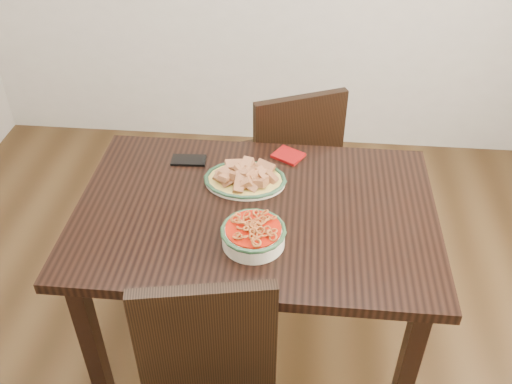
# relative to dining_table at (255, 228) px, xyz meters

# --- Properties ---
(floor) EXTENTS (3.50, 3.50, 0.00)m
(floor) POSITION_rel_dining_table_xyz_m (-0.07, -0.11, -0.66)
(floor) COLOR #342210
(floor) RESTS_ON ground
(dining_table) EXTENTS (1.29, 0.86, 0.75)m
(dining_table) POSITION_rel_dining_table_xyz_m (0.00, 0.00, 0.00)
(dining_table) COLOR black
(dining_table) RESTS_ON ground
(chair_far) EXTENTS (0.55, 0.55, 0.89)m
(chair_far) POSITION_rel_dining_table_xyz_m (0.10, 0.68, -0.16)
(chair_far) COLOR black
(chair_far) RESTS_ON ground
(fish_plate) EXTENTS (0.30, 0.24, 0.11)m
(fish_plate) POSITION_rel_dining_table_xyz_m (-0.05, 0.15, 0.13)
(fish_plate) COLOR #F4E8CE
(fish_plate) RESTS_ON dining_table
(noodle_bowl) EXTENTS (0.22, 0.22, 0.08)m
(noodle_bowl) POSITION_rel_dining_table_xyz_m (0.01, -0.18, 0.13)
(noodle_bowl) COLOR beige
(noodle_bowl) RESTS_ON dining_table
(smartphone) EXTENTS (0.14, 0.08, 0.01)m
(smartphone) POSITION_rel_dining_table_xyz_m (-0.29, 0.27, 0.10)
(smartphone) COLOR black
(smartphone) RESTS_ON dining_table
(napkin) EXTENTS (0.14, 0.14, 0.01)m
(napkin) POSITION_rel_dining_table_xyz_m (0.10, 0.34, 0.10)
(napkin) COLOR maroon
(napkin) RESTS_ON dining_table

